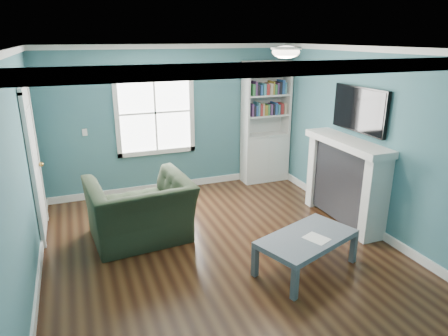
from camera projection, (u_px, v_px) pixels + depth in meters
name	position (u px, v px, depth m)	size (l,w,h in m)	color
floor	(221.00, 250.00, 5.34)	(5.00, 5.00, 0.00)	black
room_walls	(221.00, 135.00, 4.84)	(5.00, 5.00, 5.00)	#427A7D
trim	(221.00, 162.00, 4.95)	(4.50, 5.00, 2.60)	white
window	(155.00, 113.00, 6.98)	(1.40, 0.06, 1.50)	white
bookshelf	(265.00, 134.00, 7.69)	(0.90, 0.35, 2.31)	silver
fireplace	(345.00, 182.00, 6.02)	(0.44, 1.58, 1.30)	black
tv	(360.00, 110.00, 5.72)	(0.06, 1.10, 0.65)	black
door	(34.00, 163.00, 5.49)	(0.12, 0.98, 2.17)	silver
ceiling_fixture	(286.00, 51.00, 4.93)	(0.38, 0.38, 0.15)	white
light_switch	(85.00, 132.00, 6.65)	(0.08, 0.01, 0.12)	white
recliner	(139.00, 200.00, 5.47)	(1.34, 0.87, 1.17)	black
coffee_table	(307.00, 240.00, 4.81)	(1.37, 1.05, 0.44)	#4D565D
paper_sheet	(316.00, 238.00, 4.73)	(0.22, 0.28, 0.00)	white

